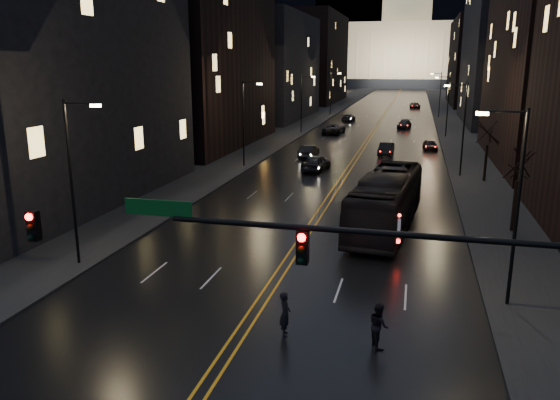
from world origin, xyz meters
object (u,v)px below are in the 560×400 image
Objects in this scene: traffic_signal at (386,271)px; oncoming_car_a at (316,163)px; bus at (386,201)px; receding_car_a at (386,149)px; oncoming_car_b at (309,151)px; pedestrian_b at (379,325)px; pedestrian_a at (285,314)px.

traffic_signal reaches higher than oncoming_car_a.
receding_car_a is (-1.64, 30.41, -1.13)m from bus.
bus is at bearing 114.98° from oncoming_car_b.
bus is at bearing -22.59° from pedestrian_b.
traffic_signal is at bearing -83.87° from receding_car_a.
bus is 30.48m from receding_car_a.
traffic_signal is at bearing 110.77° from oncoming_car_a.
oncoming_car_b is at bearing -5.46° from pedestrian_a.
oncoming_car_a is at bearing 109.89° from oncoming_car_b.
receding_car_a is at bearing -16.92° from pedestrian_a.
pedestrian_b is (2.27, -46.49, 0.16)m from receding_car_a.
oncoming_car_a is (-8.08, 18.67, -1.02)m from bus.
receding_car_a is at bearing 99.23° from bus.
pedestrian_b is at bearing 111.99° from oncoming_car_a.
pedestrian_a is at bearing -88.61° from receding_car_a.
pedestrian_b is at bearing -81.61° from bus.
traffic_signal reaches higher than pedestrian_b.
pedestrian_b is (-0.36, 5.00, -4.20)m from traffic_signal.
receding_car_a is at bearing -110.81° from oncoming_car_a.
traffic_signal reaches higher than receding_car_a.
traffic_signal is 40.99m from oncoming_car_a.
pedestrian_b reaches higher than oncoming_car_a.
traffic_signal is 21.35m from bus.
receding_car_a is at bearing -22.04° from pedestrian_b.
oncoming_car_a is at bearing -10.77° from pedestrian_b.
bus is 2.69× the size of oncoming_car_a.
traffic_signal is 7.69m from pedestrian_a.
receding_car_a is 46.51m from pedestrian_a.
bus is at bearing -83.71° from receding_car_a.
oncoming_car_a is 35.10m from pedestrian_a.
receding_car_a is (-2.64, 51.49, -4.36)m from traffic_signal.
oncoming_car_a is 35.82m from pedestrian_b.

